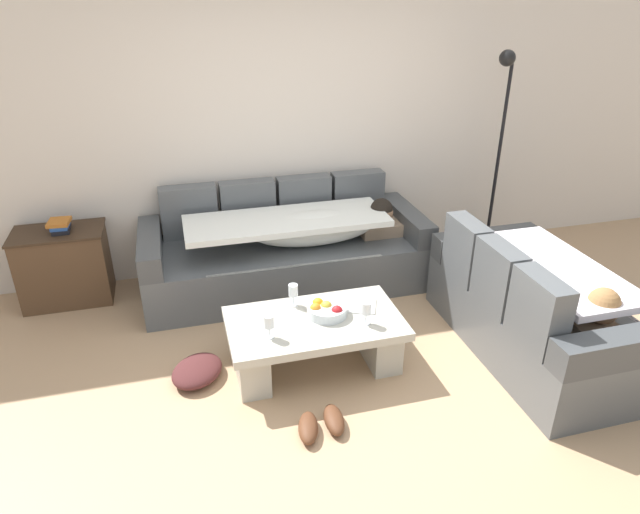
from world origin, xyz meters
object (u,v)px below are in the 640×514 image
(couch_along_wall, at_px, (290,251))
(wine_glass_far_back, at_px, (293,291))
(coffee_table, at_px, (315,337))
(couch_near_window, at_px, (537,310))
(open_magazine, at_px, (356,305))
(side_cabinet, at_px, (65,266))
(book_stack_on_cabinet, at_px, (60,226))
(wine_glass_near_right, at_px, (366,309))
(crumpled_garment, at_px, (197,371))
(wine_glass_near_left, at_px, (269,322))
(pair_of_shoes, at_px, (321,424))
(fruit_bowl, at_px, (326,310))
(floor_lamp, at_px, (498,144))

(couch_along_wall, distance_m, wine_glass_far_back, 1.02)
(coffee_table, distance_m, wine_glass_far_back, 0.36)
(couch_near_window, height_order, open_magazine, couch_near_window)
(side_cabinet, distance_m, book_stack_on_cabinet, 0.37)
(wine_glass_near_right, relative_size, wine_glass_far_back, 1.00)
(wine_glass_near_right, xyz_separation_m, book_stack_on_cabinet, (-2.08, 1.58, 0.19))
(open_magazine, relative_size, crumpled_garment, 0.70)
(wine_glass_near_left, height_order, side_cabinet, side_cabinet)
(couch_along_wall, distance_m, wine_glass_near_right, 1.38)
(wine_glass_near_right, relative_size, side_cabinet, 0.23)
(wine_glass_near_left, bearing_deg, coffee_table, 20.67)
(couch_along_wall, bearing_deg, book_stack_on_cabinet, 173.12)
(pair_of_shoes, bearing_deg, coffee_table, 78.63)
(fruit_bowl, relative_size, open_magazine, 1.00)
(wine_glass_near_right, relative_size, book_stack_on_cabinet, 0.77)
(pair_of_shoes, bearing_deg, couch_along_wall, 83.20)
(open_magazine, distance_m, book_stack_on_cabinet, 2.50)
(wine_glass_far_back, xyz_separation_m, side_cabinet, (-1.70, 1.22, -0.17))
(wine_glass_near_left, xyz_separation_m, wine_glass_near_right, (0.66, -0.01, 0.00))
(wine_glass_near_left, relative_size, book_stack_on_cabinet, 0.77)
(coffee_table, height_order, pair_of_shoes, coffee_table)
(couch_along_wall, height_order, coffee_table, couch_along_wall)
(couch_along_wall, xyz_separation_m, wine_glass_near_right, (0.23, -1.35, 0.17))
(couch_along_wall, relative_size, wine_glass_near_right, 14.67)
(wine_glass_far_back, bearing_deg, wine_glass_near_right, -40.92)
(wine_glass_far_back, distance_m, floor_lamp, 2.54)
(wine_glass_far_back, height_order, floor_lamp, floor_lamp)
(couch_near_window, xyz_separation_m, crumpled_garment, (-2.42, 0.29, -0.27))
(couch_along_wall, xyz_separation_m, coffee_table, (-0.09, -1.22, -0.09))
(floor_lamp, bearing_deg, pair_of_shoes, -138.70)
(couch_near_window, bearing_deg, crumpled_garment, 83.16)
(wine_glass_near_right, relative_size, floor_lamp, 0.09)
(wine_glass_far_back, bearing_deg, crumpled_garment, -167.77)
(wine_glass_near_right, xyz_separation_m, crumpled_garment, (-1.14, 0.21, -0.44))
(couch_along_wall, xyz_separation_m, pair_of_shoes, (-0.22, -1.85, -0.28))
(couch_near_window, xyz_separation_m, wine_glass_far_back, (-1.70, 0.45, 0.16))
(fruit_bowl, height_order, wine_glass_far_back, wine_glass_far_back)
(coffee_table, xyz_separation_m, fruit_bowl, (0.09, 0.04, 0.18))
(couch_along_wall, height_order, pair_of_shoes, couch_along_wall)
(wine_glass_far_back, xyz_separation_m, open_magazine, (0.43, -0.13, -0.11))
(couch_near_window, distance_m, crumpled_garment, 2.45)
(couch_along_wall, distance_m, coffee_table, 1.22)
(open_magazine, bearing_deg, wine_glass_near_right, -69.36)
(coffee_table, height_order, crumpled_garment, coffee_table)
(wine_glass_near_right, relative_size, crumpled_garment, 0.42)
(couch_along_wall, bearing_deg, wine_glass_far_back, -100.91)
(open_magazine, relative_size, floor_lamp, 0.14)
(coffee_table, xyz_separation_m, wine_glass_near_left, (-0.34, -0.13, 0.26))
(book_stack_on_cabinet, distance_m, floor_lamp, 3.89)
(side_cabinet, bearing_deg, floor_lamp, -1.65)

